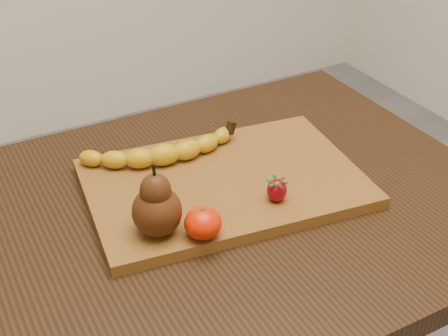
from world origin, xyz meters
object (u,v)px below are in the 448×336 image
table (198,255)px  cutting_board (224,183)px  mandarin (203,223)px  pear (156,200)px

table → cutting_board: bearing=24.8°
table → mandarin: 0.17m
table → cutting_board: (0.07, 0.03, 0.11)m
table → mandarin: size_ratio=18.13×
cutting_board → pear: pear is taller
table → cutting_board: size_ratio=2.22×
table → cutting_board: cutting_board is taller
cutting_board → table: bearing=-148.2°
mandarin → table: bearing=70.0°
table → pear: (-0.09, -0.05, 0.18)m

